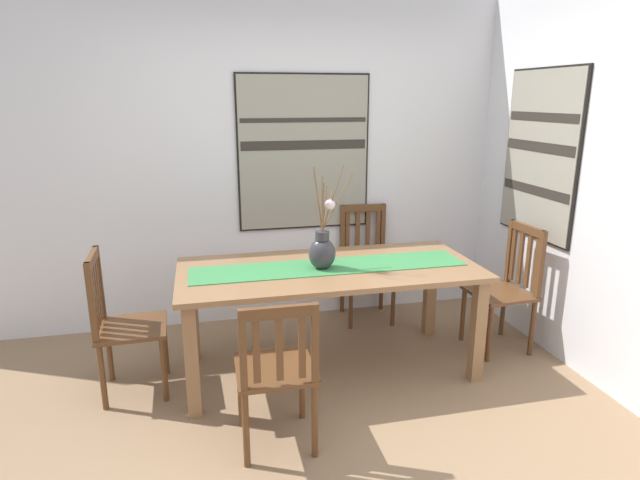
{
  "coord_description": "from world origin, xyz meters",
  "views": [
    {
      "loc": [
        -0.69,
        -2.47,
        1.86
      ],
      "look_at": [
        0.09,
        0.92,
        0.91
      ],
      "focal_mm": 29.49,
      "sensor_mm": 36.0,
      "label": 1
    }
  ],
  "objects_px": {
    "chair_2": "(276,370)",
    "painting_on_side_wall": "(541,155)",
    "dining_table": "(329,281)",
    "painting_on_back_wall": "(304,153)",
    "centerpiece_vase": "(323,249)",
    "chair_1": "(366,262)",
    "chair_0": "(507,286)",
    "chair_3": "(121,321)"
  },
  "relations": [
    {
      "from": "centerpiece_vase",
      "to": "chair_1",
      "type": "xyz_separation_m",
      "value": [
        0.58,
        0.86,
        -0.4
      ]
    },
    {
      "from": "painting_on_back_wall",
      "to": "chair_2",
      "type": "bearing_deg",
      "value": -106.06
    },
    {
      "from": "painting_on_back_wall",
      "to": "centerpiece_vase",
      "type": "bearing_deg",
      "value": -94.71
    },
    {
      "from": "chair_2",
      "to": "chair_3",
      "type": "distance_m",
      "value": 1.17
    },
    {
      "from": "chair_0",
      "to": "dining_table",
      "type": "bearing_deg",
      "value": -178.79
    },
    {
      "from": "centerpiece_vase",
      "to": "chair_3",
      "type": "height_order",
      "value": "centerpiece_vase"
    },
    {
      "from": "chair_0",
      "to": "painting_on_side_wall",
      "type": "bearing_deg",
      "value": 30.78
    },
    {
      "from": "centerpiece_vase",
      "to": "chair_2",
      "type": "relative_size",
      "value": 0.79
    },
    {
      "from": "chair_0",
      "to": "chair_3",
      "type": "distance_m",
      "value": 2.73
    },
    {
      "from": "dining_table",
      "to": "painting_on_side_wall",
      "type": "height_order",
      "value": "painting_on_side_wall"
    },
    {
      "from": "chair_1",
      "to": "painting_on_back_wall",
      "type": "bearing_deg",
      "value": 161.13
    },
    {
      "from": "chair_3",
      "to": "chair_1",
      "type": "bearing_deg",
      "value": 23.76
    },
    {
      "from": "chair_3",
      "to": "painting_on_back_wall",
      "type": "bearing_deg",
      "value": 35.83
    },
    {
      "from": "dining_table",
      "to": "centerpiece_vase",
      "type": "xyz_separation_m",
      "value": [
        -0.05,
        -0.03,
        0.24
      ]
    },
    {
      "from": "chair_0",
      "to": "chair_3",
      "type": "height_order",
      "value": "chair_0"
    },
    {
      "from": "dining_table",
      "to": "painting_on_back_wall",
      "type": "xyz_separation_m",
      "value": [
        0.03,
        1.0,
        0.76
      ]
    },
    {
      "from": "chair_3",
      "to": "painting_on_side_wall",
      "type": "distance_m",
      "value": 3.17
    },
    {
      "from": "chair_0",
      "to": "painting_on_side_wall",
      "type": "distance_m",
      "value": 1.01
    },
    {
      "from": "chair_2",
      "to": "painting_on_side_wall",
      "type": "relative_size",
      "value": 0.71
    },
    {
      "from": "chair_0",
      "to": "chair_2",
      "type": "height_order",
      "value": "chair_0"
    },
    {
      "from": "chair_1",
      "to": "chair_2",
      "type": "distance_m",
      "value": 1.9
    },
    {
      "from": "chair_2",
      "to": "painting_on_back_wall",
      "type": "distance_m",
      "value": 2.08
    },
    {
      "from": "chair_3",
      "to": "painting_on_side_wall",
      "type": "height_order",
      "value": "painting_on_side_wall"
    },
    {
      "from": "chair_0",
      "to": "painting_on_back_wall",
      "type": "relative_size",
      "value": 0.76
    },
    {
      "from": "dining_table",
      "to": "chair_1",
      "type": "bearing_deg",
      "value": 57.46
    },
    {
      "from": "centerpiece_vase",
      "to": "chair_1",
      "type": "relative_size",
      "value": 0.72
    },
    {
      "from": "centerpiece_vase",
      "to": "chair_3",
      "type": "bearing_deg",
      "value": 178.5
    },
    {
      "from": "centerpiece_vase",
      "to": "chair_2",
      "type": "xyz_separation_m",
      "value": [
        -0.43,
        -0.74,
        -0.43
      ]
    },
    {
      "from": "chair_2",
      "to": "painting_on_side_wall",
      "type": "bearing_deg",
      "value": 24.41
    },
    {
      "from": "centerpiece_vase",
      "to": "chair_2",
      "type": "bearing_deg",
      "value": -119.87
    },
    {
      "from": "dining_table",
      "to": "chair_2",
      "type": "distance_m",
      "value": 0.93
    },
    {
      "from": "chair_0",
      "to": "chair_1",
      "type": "relative_size",
      "value": 0.98
    },
    {
      "from": "chair_3",
      "to": "painting_on_side_wall",
      "type": "relative_size",
      "value": 0.76
    },
    {
      "from": "dining_table",
      "to": "chair_3",
      "type": "relative_size",
      "value": 2.12
    },
    {
      "from": "painting_on_back_wall",
      "to": "painting_on_side_wall",
      "type": "bearing_deg",
      "value": -26.06
    },
    {
      "from": "chair_2",
      "to": "painting_on_back_wall",
      "type": "height_order",
      "value": "painting_on_back_wall"
    },
    {
      "from": "chair_1",
      "to": "dining_table",
      "type": "bearing_deg",
      "value": -122.54
    },
    {
      "from": "centerpiece_vase",
      "to": "chair_0",
      "type": "height_order",
      "value": "centerpiece_vase"
    },
    {
      "from": "centerpiece_vase",
      "to": "chair_0",
      "type": "relative_size",
      "value": 0.73
    },
    {
      "from": "dining_table",
      "to": "painting_on_back_wall",
      "type": "height_order",
      "value": "painting_on_back_wall"
    },
    {
      "from": "chair_0",
      "to": "painting_on_side_wall",
      "type": "relative_size",
      "value": 0.76
    },
    {
      "from": "chair_1",
      "to": "chair_2",
      "type": "bearing_deg",
      "value": -122.18
    }
  ]
}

